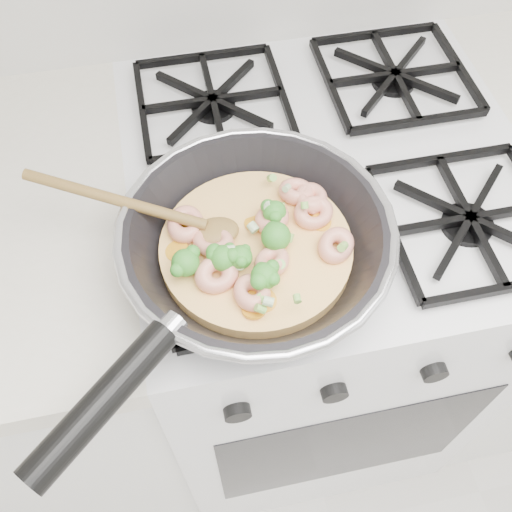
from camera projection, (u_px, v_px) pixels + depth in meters
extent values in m
cube|color=white|center=(307.00, 309.00, 1.22)|extent=(0.60, 0.60, 0.90)
cube|color=black|center=(348.00, 449.00, 1.05)|extent=(0.48, 0.00, 0.40)
cube|color=black|center=(331.00, 158.00, 0.83)|extent=(0.56, 0.56, 0.02)
torus|color=silver|center=(256.00, 230.00, 0.67)|extent=(0.34, 0.34, 0.01)
cylinder|color=black|center=(102.00, 402.00, 0.56)|extent=(0.16, 0.15, 0.03)
cylinder|color=#FFC86E|center=(256.00, 249.00, 0.70)|extent=(0.24, 0.24, 0.02)
ellipsoid|color=brown|center=(216.00, 231.00, 0.69)|extent=(0.07, 0.06, 0.02)
cylinder|color=brown|center=(115.00, 200.00, 0.69)|extent=(0.21, 0.11, 0.05)
torus|color=#E4A187|center=(297.00, 192.00, 0.73)|extent=(0.06, 0.06, 0.02)
torus|color=#E4A187|center=(313.00, 213.00, 0.71)|extent=(0.06, 0.07, 0.03)
torus|color=#E4A187|center=(311.00, 198.00, 0.72)|extent=(0.06, 0.06, 0.02)
torus|color=#E4A187|center=(336.00, 245.00, 0.68)|extent=(0.07, 0.07, 0.03)
torus|color=#E4A187|center=(272.00, 218.00, 0.70)|extent=(0.07, 0.07, 0.03)
torus|color=#E4A187|center=(186.00, 224.00, 0.70)|extent=(0.07, 0.07, 0.02)
torus|color=#E4A187|center=(213.00, 241.00, 0.68)|extent=(0.08, 0.08, 0.03)
torus|color=#E4A187|center=(272.00, 262.00, 0.67)|extent=(0.07, 0.07, 0.03)
torus|color=#E4A187|center=(217.00, 275.00, 0.66)|extent=(0.07, 0.07, 0.04)
torus|color=#E4A187|center=(252.00, 293.00, 0.64)|extent=(0.05, 0.05, 0.02)
ellipsoid|color=green|center=(185.00, 263.00, 0.65)|extent=(0.04, 0.04, 0.03)
ellipsoid|color=green|center=(264.00, 276.00, 0.64)|extent=(0.04, 0.04, 0.03)
ellipsoid|color=green|center=(274.00, 212.00, 0.69)|extent=(0.04, 0.04, 0.03)
ellipsoid|color=green|center=(223.00, 258.00, 0.66)|extent=(0.04, 0.04, 0.03)
ellipsoid|color=green|center=(276.00, 236.00, 0.67)|extent=(0.05, 0.05, 0.04)
ellipsoid|color=green|center=(240.00, 257.00, 0.66)|extent=(0.04, 0.04, 0.03)
cylinder|color=orange|center=(257.00, 222.00, 0.71)|extent=(0.04, 0.04, 0.01)
cylinder|color=orange|center=(256.00, 295.00, 0.65)|extent=(0.04, 0.04, 0.00)
cylinder|color=orange|center=(253.00, 310.00, 0.64)|extent=(0.03, 0.03, 0.01)
cylinder|color=orange|center=(321.00, 222.00, 0.71)|extent=(0.04, 0.04, 0.01)
cylinder|color=orange|center=(177.00, 251.00, 0.69)|extent=(0.03, 0.03, 0.01)
cylinder|color=orange|center=(264.00, 301.00, 0.65)|extent=(0.04, 0.04, 0.01)
cylinder|color=orange|center=(316.00, 209.00, 0.72)|extent=(0.05, 0.05, 0.01)
cylinder|color=orange|center=(186.00, 234.00, 0.70)|extent=(0.04, 0.04, 0.01)
cylinder|color=orange|center=(274.00, 243.00, 0.69)|extent=(0.04, 0.04, 0.01)
cylinder|color=orange|center=(204.00, 229.00, 0.70)|extent=(0.04, 0.04, 0.01)
cylinder|color=orange|center=(185.00, 228.00, 0.70)|extent=(0.04, 0.04, 0.01)
cylinder|color=#A9C88D|center=(287.00, 188.00, 0.71)|extent=(0.01, 0.01, 0.01)
cylinder|color=#82C24D|center=(280.00, 264.00, 0.65)|extent=(0.01, 0.01, 0.01)
cylinder|color=#82C24D|center=(289.00, 237.00, 0.68)|extent=(0.01, 0.01, 0.01)
cylinder|color=#A9C88D|center=(231.00, 250.00, 0.66)|extent=(0.01, 0.01, 0.01)
cylinder|color=#82C24D|center=(246.00, 252.00, 0.66)|extent=(0.01, 0.01, 0.01)
cylinder|color=#82C24D|center=(260.00, 309.00, 0.62)|extent=(0.01, 0.01, 0.01)
cylinder|color=#A9C88D|center=(268.00, 207.00, 0.69)|extent=(0.01, 0.01, 0.01)
cylinder|color=#82C24D|center=(272.00, 178.00, 0.73)|extent=(0.01, 0.01, 0.01)
cylinder|color=#82C24D|center=(187.00, 264.00, 0.65)|extent=(0.01, 0.01, 0.01)
cylinder|color=#82C24D|center=(343.00, 247.00, 0.67)|extent=(0.01, 0.01, 0.01)
cylinder|color=#82C24D|center=(297.00, 299.00, 0.62)|extent=(0.01, 0.01, 0.01)
cylinder|color=#82C24D|center=(261.00, 299.00, 0.63)|extent=(0.01, 0.01, 0.01)
cylinder|color=#A9C88D|center=(240.00, 264.00, 0.66)|extent=(0.01, 0.01, 0.01)
cylinder|color=#A9C88D|center=(268.00, 302.00, 0.62)|extent=(0.01, 0.01, 0.01)
cylinder|color=#82C24D|center=(305.00, 205.00, 0.69)|extent=(0.01, 0.01, 0.01)
cylinder|color=#82C24D|center=(281.00, 206.00, 0.70)|extent=(0.01, 0.01, 0.01)
cylinder|color=#A9C88D|center=(253.00, 227.00, 0.68)|extent=(0.01, 0.01, 0.01)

